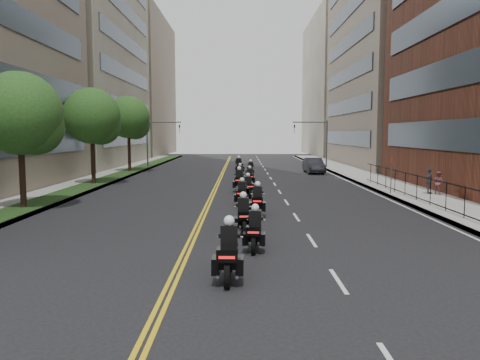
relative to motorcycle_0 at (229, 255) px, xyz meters
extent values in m
plane|color=black|center=(-0.12, -0.16, -0.72)|extent=(160.00, 160.00, 0.00)
cube|color=gray|center=(11.88, 24.84, -0.64)|extent=(4.00, 90.00, 0.15)
cube|color=gray|center=(-12.12, 24.84, -0.64)|extent=(4.00, 90.00, 0.15)
cube|color=#1A3111|center=(-11.32, 24.84, -0.55)|extent=(2.00, 90.00, 0.04)
cube|color=#333F4C|center=(13.83, 16.84, 2.78)|extent=(0.12, 25.80, 1.80)
cube|color=#333F4C|center=(13.83, 16.84, 6.78)|extent=(0.12, 25.80, 1.80)
cube|color=#333F4C|center=(13.83, 16.84, 10.78)|extent=(0.12, 25.80, 1.80)
cube|color=gray|center=(21.38, 47.84, 14.28)|extent=(15.00, 28.00, 30.00)
cube|color=#333F4C|center=(13.83, 47.84, 2.78)|extent=(0.12, 24.08, 1.80)
cube|color=#333F4C|center=(13.83, 47.84, 6.78)|extent=(0.12, 24.08, 1.80)
cube|color=#333F4C|center=(13.83, 47.84, 10.78)|extent=(0.12, 24.08, 1.80)
cube|color=#333F4C|center=(13.83, 47.84, 14.78)|extent=(0.12, 24.08, 1.80)
cube|color=#333F4C|center=(13.83, 47.84, 18.78)|extent=(0.12, 24.08, 1.80)
cube|color=gray|center=(21.38, 77.84, 12.28)|extent=(15.00, 28.00, 26.00)
cube|color=#333F4C|center=(-14.07, 16.84, 2.78)|extent=(0.12, 25.80, 1.80)
cube|color=#333F4C|center=(-14.07, 16.84, 6.78)|extent=(0.12, 25.80, 1.80)
cube|color=#333F4C|center=(-14.07, 16.84, 10.78)|extent=(0.12, 25.80, 1.80)
cube|color=gray|center=(-22.12, 47.84, 16.28)|extent=(16.00, 28.00, 34.00)
cube|color=#333F4C|center=(-14.07, 47.84, 2.78)|extent=(0.12, 24.08, 1.80)
cube|color=#333F4C|center=(-14.07, 47.84, 6.78)|extent=(0.12, 24.08, 1.80)
cube|color=#333F4C|center=(-14.07, 47.84, 10.78)|extent=(0.12, 24.08, 1.80)
cube|color=#333F4C|center=(-14.07, 47.84, 14.78)|extent=(0.12, 24.08, 1.80)
cube|color=#333F4C|center=(-14.07, 47.84, 18.78)|extent=(0.12, 24.08, 1.80)
cube|color=gray|center=(-22.12, 77.84, 12.28)|extent=(16.00, 28.00, 26.00)
cube|color=black|center=(10.88, 11.84, 0.88)|extent=(0.05, 28.00, 0.05)
cube|color=black|center=(10.88, 11.84, -0.42)|extent=(0.05, 28.00, 0.05)
cylinder|color=#321E16|center=(-11.32, 11.84, 1.70)|extent=(0.32, 0.32, 4.83)
sphere|color=#204B19|center=(-11.32, 11.84, 4.46)|extent=(4.40, 4.40, 4.40)
sphere|color=#204B19|center=(-10.72, 12.24, 3.77)|extent=(3.08, 3.08, 3.08)
cylinder|color=#321E16|center=(-11.32, 23.84, 1.84)|extent=(0.32, 0.32, 5.11)
sphere|color=#204B19|center=(-11.32, 23.84, 4.76)|extent=(4.40, 4.40, 4.40)
sphere|color=#204B19|center=(-10.72, 24.24, 4.03)|extent=(3.08, 3.08, 3.08)
cylinder|color=#321E16|center=(-11.32, 35.84, 1.98)|extent=(0.32, 0.32, 5.39)
sphere|color=#204B19|center=(-11.32, 35.84, 5.06)|extent=(4.40, 4.40, 4.40)
sphere|color=#204B19|center=(-10.72, 36.24, 4.29)|extent=(3.08, 3.08, 3.08)
cylinder|color=#3F3F44|center=(10.38, 41.84, 2.08)|extent=(0.18, 0.18, 5.60)
cylinder|color=#3F3F44|center=(8.38, 41.84, 4.68)|extent=(4.00, 0.14, 0.14)
imported|color=black|center=(6.58, 41.84, 3.88)|extent=(0.16, 0.20, 1.00)
cylinder|color=#3F3F44|center=(-10.62, 41.84, 2.08)|extent=(0.18, 0.18, 5.60)
cylinder|color=#3F3F44|center=(-8.62, 41.84, 4.68)|extent=(4.00, 0.14, 0.14)
imported|color=black|center=(-6.82, 41.84, 3.88)|extent=(0.16, 0.20, 1.00)
cylinder|color=black|center=(-0.02, -0.77, -0.35)|extent=(0.17, 0.74, 0.73)
cylinder|color=black|center=(0.03, 0.95, -0.35)|extent=(0.17, 0.74, 0.73)
cube|color=black|center=(0.00, 0.09, -0.05)|extent=(0.49, 1.47, 0.43)
cube|color=silver|center=(0.00, 0.14, -0.30)|extent=(0.43, 0.60, 0.32)
cube|color=black|center=(-0.02, -0.77, 0.21)|extent=(0.57, 0.47, 0.34)
cube|color=red|center=(-0.03, -1.00, 0.19)|extent=(0.43, 0.04, 0.08)
cube|color=black|center=(0.00, 0.14, 0.49)|extent=(0.48, 0.32, 0.67)
sphere|color=silver|center=(0.00, 0.15, 0.94)|extent=(0.31, 0.31, 0.31)
cylinder|color=black|center=(0.77, 2.70, -0.39)|extent=(0.19, 0.67, 0.66)
cylinder|color=black|center=(0.91, 4.25, -0.39)|extent=(0.19, 0.67, 0.66)
cube|color=black|center=(0.84, 3.47, -0.11)|extent=(0.52, 1.34, 0.39)
cube|color=silver|center=(0.85, 3.52, -0.34)|extent=(0.42, 0.57, 0.29)
cube|color=black|center=(0.77, 2.70, 0.12)|extent=(0.54, 0.45, 0.31)
cube|color=red|center=(0.76, 2.49, 0.10)|extent=(0.39, 0.06, 0.07)
cube|color=black|center=(0.85, 3.52, 0.37)|extent=(0.45, 0.31, 0.60)
sphere|color=silver|center=(0.85, 3.53, 0.78)|extent=(0.28, 0.28, 0.28)
cylinder|color=black|center=(0.48, 5.51, -0.37)|extent=(0.17, 0.70, 0.69)
cylinder|color=black|center=(0.41, 7.14, -0.37)|extent=(0.17, 0.70, 0.69)
cube|color=black|center=(0.44, 6.32, -0.09)|extent=(0.49, 1.39, 0.41)
cube|color=silver|center=(0.44, 6.37, -0.32)|extent=(0.41, 0.58, 0.31)
cube|color=black|center=(0.48, 5.51, 0.16)|extent=(0.55, 0.45, 0.33)
cube|color=red|center=(0.48, 5.29, 0.14)|extent=(0.41, 0.05, 0.07)
cube|color=black|center=(0.44, 6.37, 0.42)|extent=(0.46, 0.30, 0.63)
sphere|color=silver|center=(0.44, 6.38, 0.85)|extent=(0.30, 0.30, 0.30)
cylinder|color=black|center=(1.14, 9.63, -0.37)|extent=(0.18, 0.70, 0.70)
cylinder|color=black|center=(1.23, 11.27, -0.37)|extent=(0.18, 0.70, 0.70)
cube|color=black|center=(1.18, 10.45, -0.08)|extent=(0.50, 1.40, 0.41)
cube|color=silver|center=(1.19, 10.50, -0.32)|extent=(0.42, 0.58, 0.31)
cube|color=black|center=(1.14, 9.63, 0.16)|extent=(0.55, 0.46, 0.33)
cube|color=red|center=(1.13, 9.42, 0.14)|extent=(0.41, 0.05, 0.07)
cube|color=black|center=(1.19, 10.50, 0.43)|extent=(0.46, 0.31, 0.63)
sphere|color=silver|center=(1.19, 10.51, 0.86)|extent=(0.30, 0.30, 0.30)
cylinder|color=black|center=(0.33, 12.97, -0.39)|extent=(0.19, 0.65, 0.65)
cylinder|color=black|center=(0.47, 14.48, -0.39)|extent=(0.19, 0.65, 0.65)
cube|color=black|center=(0.40, 13.73, -0.13)|extent=(0.51, 1.31, 0.38)
cube|color=silver|center=(0.41, 13.77, -0.35)|extent=(0.41, 0.55, 0.28)
cube|color=black|center=(0.33, 12.97, 0.10)|extent=(0.53, 0.44, 0.30)
cube|color=red|center=(0.31, 12.77, 0.08)|extent=(0.38, 0.06, 0.07)
cube|color=black|center=(0.41, 13.77, 0.35)|extent=(0.44, 0.30, 0.59)
sphere|color=silver|center=(0.41, 13.78, 0.74)|extent=(0.28, 0.28, 0.28)
cylinder|color=black|center=(0.90, 16.46, -0.40)|extent=(0.21, 0.65, 0.63)
cylinder|color=black|center=(0.71, 17.94, -0.40)|extent=(0.21, 0.65, 0.63)
cube|color=black|center=(0.81, 17.20, -0.14)|extent=(0.55, 1.30, 0.37)
cube|color=silver|center=(0.80, 17.24, -0.35)|extent=(0.42, 0.55, 0.28)
cube|color=black|center=(0.90, 16.46, 0.09)|extent=(0.53, 0.45, 0.30)
cube|color=red|center=(0.93, 16.26, 0.07)|extent=(0.37, 0.08, 0.07)
cube|color=black|center=(0.80, 17.24, 0.33)|extent=(0.44, 0.31, 0.58)
sphere|color=silver|center=(0.80, 17.25, 0.72)|extent=(0.27, 0.27, 0.27)
cylinder|color=black|center=(0.18, 19.40, -0.36)|extent=(0.18, 0.72, 0.72)
cylinder|color=black|center=(0.26, 21.09, -0.36)|extent=(0.18, 0.72, 0.72)
cube|color=black|center=(0.22, 20.24, -0.06)|extent=(0.51, 1.45, 0.42)
cube|color=silver|center=(0.22, 20.29, -0.31)|extent=(0.43, 0.60, 0.32)
cube|color=black|center=(0.18, 19.40, 0.19)|extent=(0.57, 0.47, 0.34)
cube|color=red|center=(0.17, 19.18, 0.17)|extent=(0.42, 0.05, 0.07)
cube|color=black|center=(0.22, 20.29, 0.46)|extent=(0.48, 0.32, 0.65)
sphere|color=silver|center=(0.23, 20.31, 0.91)|extent=(0.31, 0.31, 0.31)
cylinder|color=black|center=(1.08, 23.22, -0.40)|extent=(0.16, 0.64, 0.63)
cylinder|color=black|center=(1.01, 24.71, -0.40)|extent=(0.16, 0.64, 0.63)
cube|color=black|center=(1.04, 23.96, -0.14)|extent=(0.45, 1.27, 0.37)
cube|color=silver|center=(1.04, 24.01, -0.35)|extent=(0.38, 0.53, 0.28)
cube|color=black|center=(1.08, 23.22, 0.08)|extent=(0.50, 0.41, 0.30)
cube|color=red|center=(1.08, 23.02, 0.07)|extent=(0.37, 0.04, 0.07)
cube|color=black|center=(1.04, 24.01, 0.33)|extent=(0.42, 0.28, 0.58)
sphere|color=silver|center=(1.04, 24.02, 0.72)|extent=(0.27, 0.27, 0.27)
cylinder|color=black|center=(0.16, 26.99, -0.41)|extent=(0.21, 0.63, 0.62)
cylinder|color=black|center=(0.36, 28.43, -0.41)|extent=(0.21, 0.63, 0.62)
cube|color=black|center=(0.26, 27.71, -0.16)|extent=(0.55, 1.26, 0.36)
cube|color=silver|center=(0.27, 27.76, -0.36)|extent=(0.41, 0.54, 0.27)
cube|color=black|center=(0.16, 26.99, 0.06)|extent=(0.52, 0.44, 0.29)
cube|color=red|center=(0.13, 26.81, 0.04)|extent=(0.36, 0.08, 0.06)
cube|color=black|center=(0.27, 27.76, 0.30)|extent=(0.43, 0.31, 0.56)
sphere|color=silver|center=(0.27, 27.77, 0.68)|extent=(0.26, 0.26, 0.26)
cylinder|color=black|center=(1.16, 30.19, -0.38)|extent=(0.22, 0.68, 0.67)
cylinder|color=black|center=(1.35, 31.76, -0.38)|extent=(0.22, 0.68, 0.67)
cube|color=black|center=(1.25, 30.98, -0.11)|extent=(0.57, 1.37, 0.39)
cube|color=silver|center=(1.26, 31.02, -0.33)|extent=(0.44, 0.58, 0.30)
cube|color=black|center=(1.16, 30.19, 0.13)|extent=(0.56, 0.47, 0.32)
cube|color=red|center=(1.13, 29.99, 0.11)|extent=(0.39, 0.08, 0.07)
cube|color=black|center=(1.26, 31.02, 0.39)|extent=(0.46, 0.33, 0.61)
sphere|color=silver|center=(1.26, 31.03, 0.80)|extent=(0.29, 0.29, 0.29)
cylinder|color=black|center=(0.25, 33.19, -0.34)|extent=(0.26, 0.77, 0.76)
cylinder|color=black|center=(0.01, 34.95, -0.34)|extent=(0.26, 0.77, 0.76)
cube|color=black|center=(0.13, 34.07, -0.03)|extent=(0.67, 1.55, 0.44)
cube|color=silver|center=(0.12, 34.12, -0.28)|extent=(0.50, 0.66, 0.33)
cube|color=black|center=(0.25, 33.19, 0.24)|extent=(0.64, 0.54, 0.36)
cube|color=red|center=(0.28, 32.96, 0.22)|extent=(0.44, 0.09, 0.08)
cube|color=black|center=(0.12, 34.12, 0.53)|extent=(0.53, 0.37, 0.69)
sphere|color=silver|center=(0.12, 34.13, 0.99)|extent=(0.32, 0.32, 0.32)
imported|color=black|center=(7.88, 35.32, 0.07)|extent=(1.79, 4.81, 1.57)
imported|color=brown|center=(13.26, 17.44, 0.18)|extent=(0.80, 0.89, 1.50)
imported|color=#46454D|center=(12.76, 17.71, 0.27)|extent=(0.78, 1.07, 1.68)
camera|label=1|loc=(0.34, -12.94, 3.43)|focal=35.00mm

